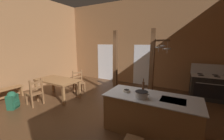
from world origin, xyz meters
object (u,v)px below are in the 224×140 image
(stove_range, at_px, (207,87))
(bench_along_left_wall, at_px, (2,93))
(dining_table, at_px, (57,82))
(ladderback_chair_near_window, at_px, (78,82))
(kitchen_island, at_px, (150,114))
(stockpot_on_counter, at_px, (142,95))
(ladderback_chair_by_post, at_px, (35,93))
(mixing_bowl_on_counter, at_px, (127,91))
(bottle_tall_on_counter, at_px, (143,86))
(backpack, at_px, (12,100))

(stove_range, relative_size, bench_along_left_wall, 0.96)
(dining_table, relative_size, ladderback_chair_near_window, 1.81)
(kitchen_island, height_order, stockpot_on_counter, stockpot_on_counter)
(stove_range, distance_m, ladderback_chair_by_post, 6.37)
(stove_range, relative_size, stockpot_on_counter, 3.70)
(stockpot_on_counter, distance_m, mixing_bowl_on_counter, 0.48)
(ladderback_chair_near_window, relative_size, bench_along_left_wall, 0.69)
(ladderback_chair_near_window, bearing_deg, ladderback_chair_by_post, -103.31)
(kitchen_island, relative_size, ladderback_chair_near_window, 2.28)
(kitchen_island, height_order, ladderback_chair_by_post, ladderback_chair_by_post)
(stove_range, height_order, ladderback_chair_near_window, stove_range)
(stockpot_on_counter, relative_size, bottle_tall_on_counter, 1.09)
(kitchen_island, distance_m, stove_range, 3.43)
(stove_range, xyz_separation_m, bench_along_left_wall, (-6.73, -3.91, -0.18))
(backpack, xyz_separation_m, bottle_tall_on_counter, (4.00, 1.22, 0.73))
(bench_along_left_wall, xyz_separation_m, stockpot_on_counter, (5.11, 0.59, 0.69))
(kitchen_island, relative_size, stove_range, 1.64)
(stove_range, relative_size, ladderback_chair_near_window, 1.39)
(bench_along_left_wall, distance_m, backpack, 1.03)
(bench_along_left_wall, height_order, mixing_bowl_on_counter, mixing_bowl_on_counter)
(dining_table, bearing_deg, ladderback_chair_near_window, 71.16)
(kitchen_island, bearing_deg, ladderback_chair_near_window, 159.08)
(backpack, distance_m, bottle_tall_on_counter, 4.24)
(kitchen_island, relative_size, bottle_tall_on_counter, 6.62)
(kitchen_island, height_order, backpack, kitchen_island)
(bench_along_left_wall, bearing_deg, stove_range, 30.17)
(kitchen_island, bearing_deg, ladderback_chair_by_post, -173.76)
(bottle_tall_on_counter, bearing_deg, bench_along_left_wall, -168.07)
(kitchen_island, relative_size, bench_along_left_wall, 1.57)
(backpack, height_order, stockpot_on_counter, stockpot_on_counter)
(ladderback_chair_near_window, bearing_deg, kitchen_island, -20.92)
(stove_range, relative_size, ladderback_chair_by_post, 1.39)
(dining_table, relative_size, backpack, 2.89)
(ladderback_chair_by_post, bearing_deg, bottle_tall_on_counter, 10.83)
(stove_range, height_order, mixing_bowl_on_counter, stove_range)
(backpack, xyz_separation_m, stockpot_on_counter, (4.09, 0.75, 0.68))
(ladderback_chair_near_window, distance_m, stockpot_on_counter, 3.65)
(stove_range, xyz_separation_m, ladderback_chair_near_window, (-4.89, -1.80, -0.03))
(kitchen_island, height_order, mixing_bowl_on_counter, mixing_bowl_on_counter)
(dining_table, bearing_deg, stockpot_on_counter, -10.12)
(ladderback_chair_by_post, bearing_deg, dining_table, 82.66)
(kitchen_island, height_order, bench_along_left_wall, kitchen_island)
(backpack, xyz_separation_m, mixing_bowl_on_counter, (3.65, 0.94, 0.63))
(backpack, relative_size, stockpot_on_counter, 1.67)
(kitchen_island, height_order, bottle_tall_on_counter, bottle_tall_on_counter)
(stove_range, height_order, ladderback_chair_by_post, stove_range)
(kitchen_island, bearing_deg, stove_range, 65.21)
(kitchen_island, bearing_deg, mixing_bowl_on_counter, -178.70)
(dining_table, distance_m, ladderback_chair_near_window, 0.95)
(stockpot_on_counter, distance_m, bottle_tall_on_counter, 0.48)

